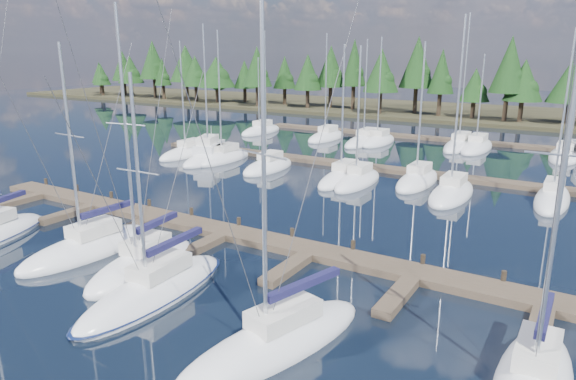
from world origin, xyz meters
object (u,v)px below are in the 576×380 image
Objects in this scene: motor_yacht_left at (209,155)px; main_dock at (223,235)px; front_sailboat_5 at (276,342)px; front_sailboat_4 at (155,291)px; front_sailboat_3 at (143,265)px; front_sailboat_2 at (90,248)px.

main_dock is at bearing -48.52° from motor_yacht_left.
main_dock is 12.64m from front_sailboat_5.
front_sailboat_4 is 31.54m from motor_yacht_left.
main_dock is 5.97m from front_sailboat_3.
main_dock is 3.10× the size of front_sailboat_3.
motor_yacht_left is (-16.01, 18.11, 0.27)m from main_dock.
motor_yacht_left is (-18.02, 25.88, 0.21)m from front_sailboat_4.
main_dock is at bearing 104.50° from front_sailboat_4.
front_sailboat_4 is 7.33m from front_sailboat_5.
motor_yacht_left reaches higher than main_dock.
front_sailboat_2 is 14.74m from front_sailboat_5.
front_sailboat_3 is at bearing -1.97° from front_sailboat_2.
front_sailboat_5 is 1.59× the size of motor_yacht_left.
front_sailboat_3 reaches higher than front_sailboat_5.
front_sailboat_2 reaches higher than motor_yacht_left.
front_sailboat_4 is at bearing -75.50° from main_dock.
front_sailboat_4 is (2.73, -1.84, -0.03)m from front_sailboat_3.
front_sailboat_4 is (2.01, -7.77, 0.06)m from main_dock.
front_sailboat_3 is 10.36m from front_sailboat_5.
front_sailboat_5 is at bearing -14.74° from front_sailboat_3.
front_sailboat_4 is at bearing -15.49° from front_sailboat_2.
front_sailboat_3 reaches higher than main_dock.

